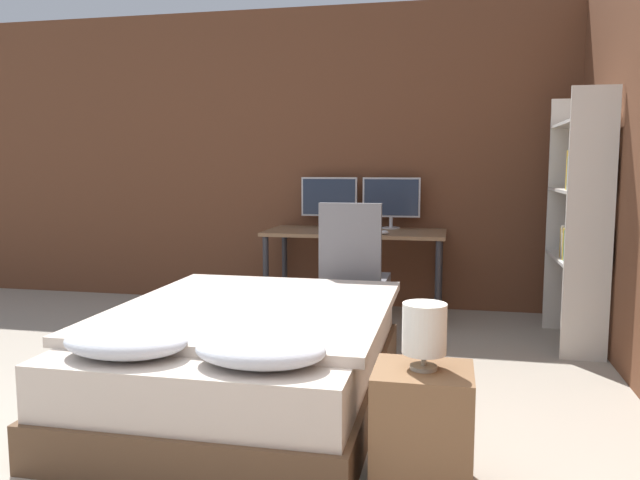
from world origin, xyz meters
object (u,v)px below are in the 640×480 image
at_px(nightstand, 422,430).
at_px(office_chair, 353,286).
at_px(monitor_left, 329,199).
at_px(computer_mouse, 384,232).
at_px(monitor_right, 391,199).
at_px(bed, 248,356).
at_px(bedside_lamp, 424,330).
at_px(desk, 355,240).
at_px(keyboard, 351,233).
at_px(bookshelf, 580,211).

relative_size(nightstand, office_chair, 0.48).
xyz_separation_m(monitor_left, computer_mouse, (0.55, -0.49, -0.24)).
bearing_deg(monitor_right, bed, -102.75).
bearing_deg(office_chair, monitor_left, 110.00).
relative_size(monitor_right, computer_mouse, 7.21).
xyz_separation_m(bedside_lamp, computer_mouse, (-0.44, 2.60, 0.10)).
distance_m(desk, monitor_right, 0.50).
xyz_separation_m(bed, keyboard, (0.26, 1.87, 0.48)).
xyz_separation_m(monitor_left, keyboard, (0.28, -0.49, -0.25)).
distance_m(keyboard, computer_mouse, 0.27).
bearing_deg(bed, desk, 83.08).
height_order(nightstand, monitor_right, monitor_right).
distance_m(keyboard, bookshelf, 1.74).
bearing_deg(keyboard, nightstand, -74.73).
bearing_deg(bookshelf, monitor_right, 147.86).
bearing_deg(desk, monitor_right, 41.73).
relative_size(monitor_right, keyboard, 1.38).
bearing_deg(nightstand, desk, 104.01).
height_order(monitor_left, keyboard, monitor_left).
bearing_deg(monitor_left, desk, -41.73).
height_order(bed, office_chair, office_chair).
distance_m(monitor_left, monitor_right, 0.56).
xyz_separation_m(desk, office_chair, (0.11, -0.83, -0.24)).
relative_size(bedside_lamp, bookshelf, 0.15).
xyz_separation_m(bedside_lamp, keyboard, (-0.71, 2.60, 0.09)).
height_order(monitor_right, office_chair, monitor_right).
height_order(desk, monitor_left, monitor_left).
bearing_deg(computer_mouse, bedside_lamp, -80.46).
height_order(bedside_lamp, bookshelf, bookshelf).
distance_m(bedside_lamp, office_chair, 2.11).
distance_m(nightstand, keyboard, 2.74).
distance_m(bed, monitor_left, 2.47).
bearing_deg(monitor_right, desk, -138.27).
xyz_separation_m(nightstand, office_chair, (-0.60, 2.02, 0.17)).
relative_size(monitor_left, computer_mouse, 7.21).
relative_size(monitor_left, keyboard, 1.38).
relative_size(keyboard, bookshelf, 0.20).
distance_m(bedside_lamp, monitor_right, 3.14).
height_order(bedside_lamp, office_chair, office_chair).
bearing_deg(bed, bedside_lamp, -36.88).
bearing_deg(monitor_left, bed, -89.49).
bearing_deg(computer_mouse, desk, 138.11).
xyz_separation_m(office_chair, bookshelf, (1.56, 0.20, 0.56)).
bearing_deg(keyboard, desk, 90.00).
distance_m(computer_mouse, bookshelf, 1.47).
bearing_deg(bed, nightstand, -36.88).
height_order(nightstand, computer_mouse, computer_mouse).
relative_size(monitor_left, office_chair, 0.49).
bearing_deg(computer_mouse, monitor_right, 89.38).
bearing_deg(bedside_lamp, bookshelf, 66.37).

